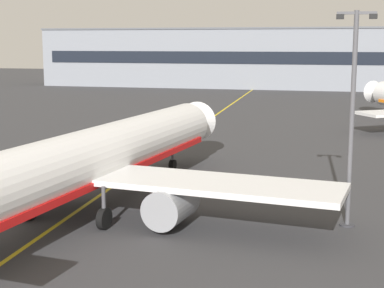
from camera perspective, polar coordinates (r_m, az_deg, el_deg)
taxiway_centreline at (r=55.40m, az=-3.93°, el=-1.51°), size 6.06×179.92×0.01m
airliner_foreground at (r=37.46m, az=-10.63°, el=-1.88°), size 32.35×41.49×11.65m
apron_lamp_post at (r=35.58m, az=15.12°, el=2.61°), size 2.24×0.90×12.59m
terminal_building at (r=141.56m, az=10.43°, el=8.10°), size 125.90×12.40×14.10m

